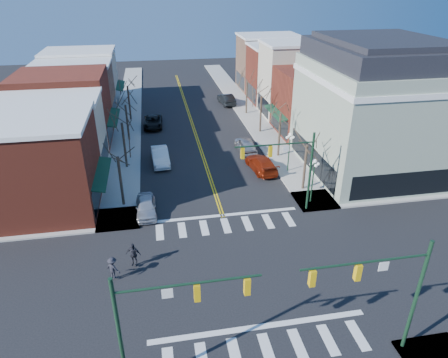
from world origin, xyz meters
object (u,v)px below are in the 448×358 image
victorian_corner (374,107)px  lamppost_midblock (289,146)px  car_left_near (146,206)px  car_left_mid (160,156)px  car_left_far (153,122)px  pedestrian_dark_b (113,268)px  car_right_far (226,99)px  car_right_mid (246,145)px  lamppost_corner (313,173)px  pedestrian_dark_a (133,254)px  car_right_near (261,164)px

victorian_corner → lamppost_midblock: size_ratio=3.29×
car_left_near → car_left_mid: bearing=79.4°
car_left_mid → car_left_far: bearing=89.4°
car_left_near → pedestrian_dark_b: pedestrian_dark_b is taller
car_right_far → car_left_near: bearing=61.1°
victorian_corner → car_right_mid: victorian_corner is taller
lamppost_corner → car_right_far: lamppost_corner is taller
car_left_near → lamppost_midblock: bearing=19.7°
car_left_far → car_left_near: bearing=-90.2°
car_right_far → pedestrian_dark_a: (-13.70, -38.08, 0.21)m
victorian_corner → pedestrian_dark_b: size_ratio=8.74×
victorian_corner → pedestrian_dark_b: victorian_corner is taller
pedestrian_dark_b → car_left_mid: bearing=-64.7°
car_left_mid → pedestrian_dark_b: pedestrian_dark_b is taller
car_left_mid → pedestrian_dark_b: 18.77m
car_left_far → car_right_far: car_right_far is taller
pedestrian_dark_b → car_right_far: bearing=-73.9°
victorian_corner → car_left_near: victorian_corner is taller
lamppost_corner → car_right_far: bearing=93.2°
car_right_mid → pedestrian_dark_a: pedestrian_dark_a is taller
lamppost_corner → car_left_far: (-13.54, 23.07, -2.24)m
car_right_far → pedestrian_dark_b: bearing=62.5°
car_right_far → pedestrian_dark_a: pedestrian_dark_a is taller
lamppost_corner → car_left_far: 26.84m
car_right_mid → pedestrian_dark_b: bearing=55.1°
victorian_corner → car_right_near: 12.48m
car_right_mid → car_left_near: bearing=45.3°
car_right_near → car_right_far: car_right_far is taller
car_left_near → pedestrian_dark_b: 8.40m
pedestrian_dark_a → car_left_mid: bearing=98.6°
pedestrian_dark_b → car_left_near: bearing=-68.2°
car_right_near → car_right_far: bearing=-98.7°
pedestrian_dark_a → pedestrian_dark_b: 1.74m
lamppost_corner → pedestrian_dark_b: 18.46m
car_left_far → pedestrian_dark_a: pedestrian_dark_a is taller
car_right_near → car_right_mid: car_right_mid is taller
lamppost_corner → car_right_mid: lamppost_corner is taller
car_right_far → pedestrian_dark_a: bearing=63.7°
lamppost_midblock → car_right_near: size_ratio=0.82×
car_right_mid → car_right_far: (1.32, 19.36, -0.01)m
lamppost_corner → car_right_mid: size_ratio=0.88×
pedestrian_dark_b → pedestrian_dark_a: bearing=-101.9°
victorian_corner → lamppost_midblock: 9.10m
car_left_mid → car_right_far: bearing=58.6°
car_left_mid → car_right_mid: (9.88, 1.48, 0.02)m
lamppost_corner → car_left_near: lamppost_corner is taller
victorian_corner → pedestrian_dark_a: bearing=-152.8°
car_right_near → car_left_far: bearing=-62.0°
lamppost_corner → car_left_mid: 17.18m
victorian_corner → car_right_far: 28.38m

